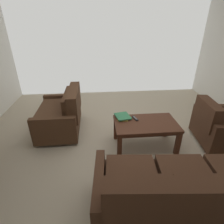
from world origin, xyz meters
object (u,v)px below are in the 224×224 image
at_px(sofa_main, 189,195).
at_px(book_stack, 123,117).
at_px(armchair_side, 221,126).
at_px(coffee_table, 146,126).
at_px(loveseat_near, 62,114).
at_px(tv_remote, 135,118).

xyz_separation_m(sofa_main, book_stack, (0.48, -1.50, 0.14)).
bearing_deg(sofa_main, armchair_side, -133.37).
xyz_separation_m(armchair_side, book_stack, (1.68, -0.24, 0.15)).
relative_size(coffee_table, armchair_side, 1.09).
bearing_deg(armchair_side, loveseat_near, -14.04).
distance_m(sofa_main, loveseat_near, 2.54).
height_order(sofa_main, tv_remote, sofa_main).
bearing_deg(armchair_side, book_stack, -8.09).
xyz_separation_m(loveseat_near, tv_remote, (-1.33, 0.52, 0.12)).
relative_size(coffee_table, tv_remote, 6.25).
relative_size(coffee_table, book_stack, 3.23).
bearing_deg(coffee_table, loveseat_near, -24.04).
xyz_separation_m(loveseat_near, armchair_side, (-2.80, 0.70, -0.01)).
distance_m(armchair_side, tv_remote, 1.49).
bearing_deg(armchair_side, coffee_table, -1.68).
height_order(sofa_main, coffee_table, sofa_main).
xyz_separation_m(loveseat_near, coffee_table, (-1.48, 0.66, 0.04)).
bearing_deg(loveseat_near, coffee_table, 155.96).
xyz_separation_m(coffee_table, book_stack, (0.36, -0.20, 0.10)).
relative_size(sofa_main, armchair_side, 2.15).
bearing_deg(sofa_main, coffee_table, -84.69).
relative_size(armchair_side, tv_remote, 5.71).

